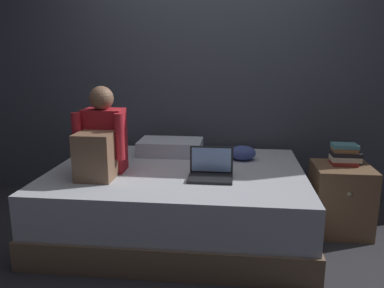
{
  "coord_description": "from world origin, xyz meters",
  "views": [
    {
      "loc": [
        0.24,
        -2.6,
        1.4
      ],
      "look_at": [
        -0.06,
        0.1,
        0.77
      ],
      "focal_mm": 36.14,
      "sensor_mm": 36.0,
      "label": 1
    }
  ],
  "objects": [
    {
      "name": "nightstand",
      "position": [
        1.1,
        0.44,
        0.27
      ],
      "size": [
        0.44,
        0.46,
        0.55
      ],
      "color": "brown",
      "rests_on": "ground_plane"
    },
    {
      "name": "ground_plane",
      "position": [
        0.0,
        0.0,
        0.0
      ],
      "size": [
        8.0,
        8.0,
        0.0
      ],
      "primitive_type": "plane",
      "color": "#2D2D33"
    },
    {
      "name": "wall_back",
      "position": [
        0.0,
        1.2,
        1.35
      ],
      "size": [
        5.6,
        0.1,
        2.7
      ],
      "primitive_type": "cube",
      "color": "#424751",
      "rests_on": "ground_plane"
    },
    {
      "name": "laptop",
      "position": [
        0.08,
        0.1,
        0.58
      ],
      "size": [
        0.32,
        0.23,
        0.22
      ],
      "color": "black",
      "rests_on": "bed"
    },
    {
      "name": "clothes_pile",
      "position": [
        0.28,
        0.64,
        0.58
      ],
      "size": [
        0.34,
        0.21,
        0.12
      ],
      "color": "#3D4C8E",
      "rests_on": "bed"
    },
    {
      "name": "person_sitting",
      "position": [
        -0.75,
        0.11,
        0.77
      ],
      "size": [
        0.39,
        0.44,
        0.66
      ],
      "color": "#B21E28",
      "rests_on": "bed"
    },
    {
      "name": "bed",
      "position": [
        -0.2,
        0.3,
        0.26
      ],
      "size": [
        2.0,
        1.5,
        0.52
      ],
      "color": "#7A6047",
      "rests_on": "ground_plane"
    },
    {
      "name": "pillow",
      "position": [
        -0.33,
        0.75,
        0.59
      ],
      "size": [
        0.56,
        0.36,
        0.13
      ],
      "primitive_type": "cube",
      "color": "silver",
      "rests_on": "bed"
    },
    {
      "name": "book_stack",
      "position": [
        1.12,
        0.48,
        0.63
      ],
      "size": [
        0.23,
        0.17,
        0.17
      ],
      "color": "#9E2D28",
      "rests_on": "nightstand"
    }
  ]
}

